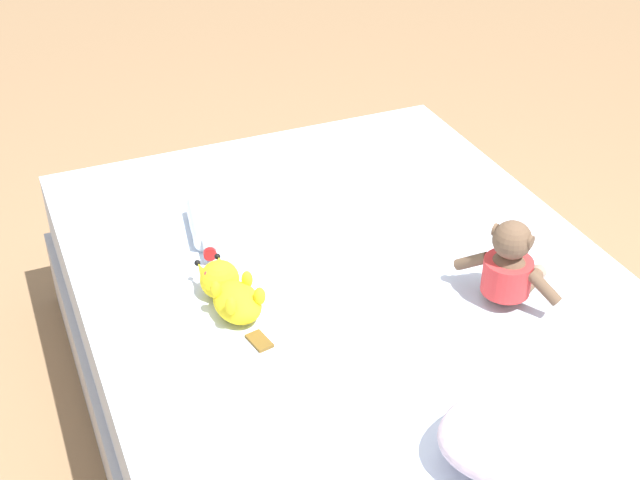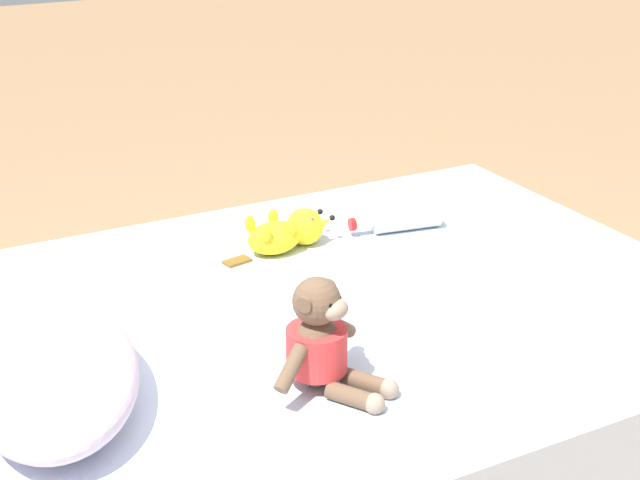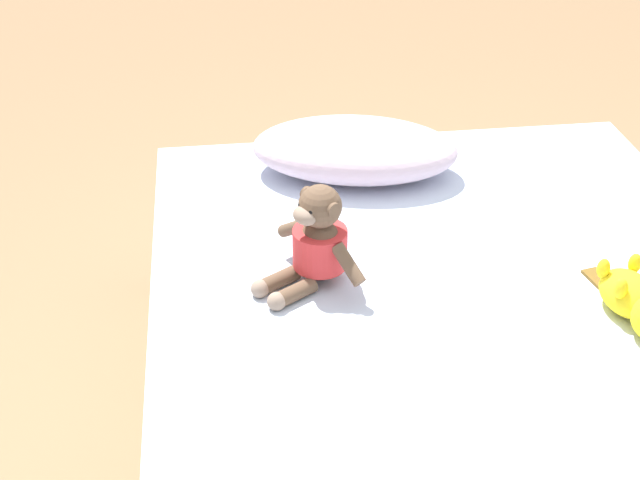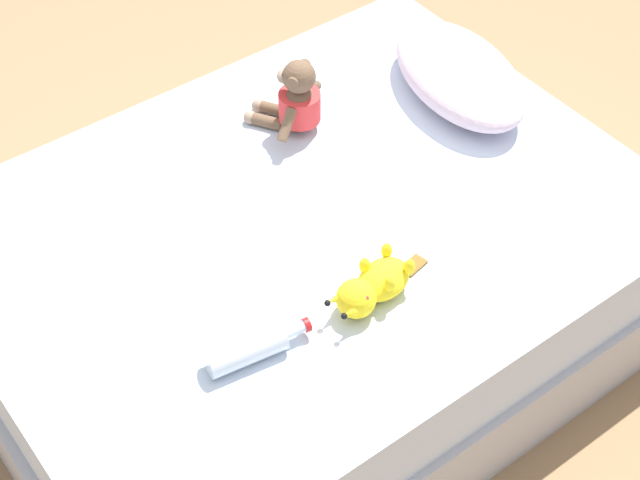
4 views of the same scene
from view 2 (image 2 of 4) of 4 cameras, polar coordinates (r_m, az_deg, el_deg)
The scene contains 6 objects.
ground_plane at distance 2.49m, azimuth 0.78°, elevation -13.99°, with size 16.00×16.00×0.00m, color #93704C.
bed at distance 2.35m, azimuth 0.81°, elevation -9.24°, with size 1.41×1.87×0.50m.
pillow at distance 1.87m, azimuth -15.73°, elevation -7.82°, with size 0.61×0.43×0.15m.
plush_monkey at distance 1.86m, azimuth 0.10°, elevation -6.26°, with size 0.25×0.26×0.24m.
plush_yellow_creature at distance 2.49m, azimuth -2.05°, elevation 0.47°, with size 0.13×0.33×0.10m.
glass_bottle at distance 2.63m, azimuth 5.06°, elevation 1.34°, with size 0.10×0.27×0.07m.
Camera 2 is at (-1.74, 0.96, 1.50)m, focal length 52.93 mm.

